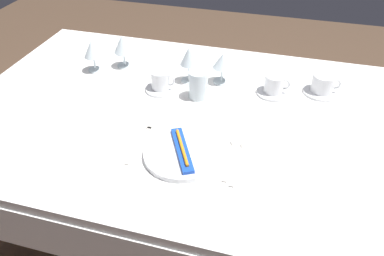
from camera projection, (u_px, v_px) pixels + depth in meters
ground_plane at (197, 232)px, 1.79m from camera, size 6.00×6.00×0.00m
dining_table at (198, 130)px, 1.38m from camera, size 1.80×1.11×0.74m
dinner_plate at (182, 153)px, 1.14m from camera, size 0.25×0.25×0.02m
toothbrush_package at (182, 149)px, 1.13m from camera, size 0.13×0.20×0.02m
fork_outer at (142, 140)px, 1.21m from camera, size 0.03×0.23×0.00m
spoon_soup at (232, 153)px, 1.15m from camera, size 0.03×0.21×0.01m
spoon_dessert at (241, 157)px, 1.14m from camera, size 0.03×0.22×0.01m
saucer_left at (161, 89)px, 1.45m from camera, size 0.12×0.12×0.01m
coffee_cup_left at (161, 80)px, 1.42m from camera, size 0.10×0.07×0.07m
saucer_right at (321, 92)px, 1.43m from camera, size 0.14×0.14×0.01m
coffee_cup_right at (323, 83)px, 1.41m from camera, size 0.11×0.09×0.07m
saucer_far at (272, 92)px, 1.43m from camera, size 0.13×0.13×0.01m
coffee_cup_far at (274, 84)px, 1.40m from camera, size 0.10×0.08×0.07m
wine_glass_centre at (92, 50)px, 1.52m from camera, size 0.08×0.08×0.14m
wine_glass_left at (122, 45)px, 1.55m from camera, size 0.08×0.08×0.15m
wine_glass_right at (222, 62)px, 1.45m from camera, size 0.08×0.08×0.13m
wine_glass_far at (189, 58)px, 1.44m from camera, size 0.07×0.07×0.15m
drink_tumbler at (198, 85)px, 1.38m from camera, size 0.07×0.07×0.11m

